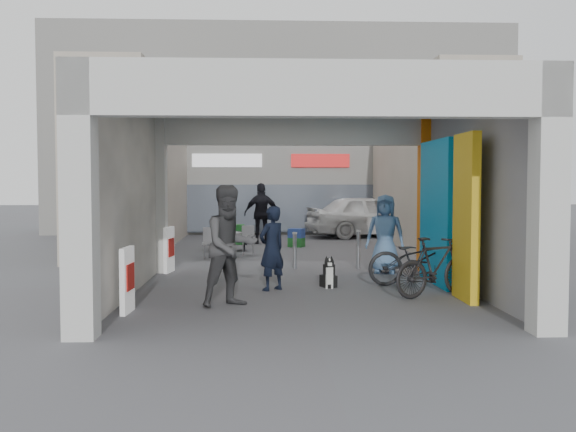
{
  "coord_description": "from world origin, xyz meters",
  "views": [
    {
      "loc": [
        -0.71,
        -12.14,
        1.98
      ],
      "look_at": [
        -0.17,
        1.0,
        1.29
      ],
      "focal_mm": 40.0,
      "sensor_mm": 36.0,
      "label": 1
    }
  ],
  "objects_px": {
    "man_with_dog": "(272,248)",
    "bicycle_rear": "(436,267)",
    "cafe_set": "(227,246)",
    "border_collie": "(329,275)",
    "man_elderly": "(385,234)",
    "white_van": "(369,216)",
    "man_crates": "(262,213)",
    "bicycle_front": "(418,259)",
    "produce_stand": "(228,240)",
    "man_back_turned": "(230,246)"
  },
  "relations": [
    {
      "from": "man_with_dog",
      "to": "white_van",
      "type": "xyz_separation_m",
      "value": [
        3.71,
        11.38,
        -0.01
      ]
    },
    {
      "from": "cafe_set",
      "to": "man_back_turned",
      "type": "distance_m",
      "value": 6.89
    },
    {
      "from": "produce_stand",
      "to": "bicycle_rear",
      "type": "height_order",
      "value": "bicycle_rear"
    },
    {
      "from": "cafe_set",
      "to": "man_elderly",
      "type": "relative_size",
      "value": 0.78
    },
    {
      "from": "border_collie",
      "to": "man_elderly",
      "type": "bearing_deg",
      "value": 28.97
    },
    {
      "from": "border_collie",
      "to": "man_crates",
      "type": "height_order",
      "value": "man_crates"
    },
    {
      "from": "cafe_set",
      "to": "white_van",
      "type": "xyz_separation_m",
      "value": [
        4.83,
        6.01,
        0.48
      ]
    },
    {
      "from": "cafe_set",
      "to": "border_collie",
      "type": "bearing_deg",
      "value": -66.93
    },
    {
      "from": "border_collie",
      "to": "bicycle_front",
      "type": "height_order",
      "value": "bicycle_front"
    },
    {
      "from": "produce_stand",
      "to": "man_back_turned",
      "type": "xyz_separation_m",
      "value": [
        0.48,
        -8.35,
        0.67
      ]
    },
    {
      "from": "white_van",
      "to": "man_crates",
      "type": "bearing_deg",
      "value": 108.82
    },
    {
      "from": "bicycle_rear",
      "to": "white_van",
      "type": "xyz_separation_m",
      "value": [
        0.89,
        12.15,
        0.25
      ]
    },
    {
      "from": "bicycle_front",
      "to": "bicycle_rear",
      "type": "bearing_deg",
      "value": 175.85
    },
    {
      "from": "border_collie",
      "to": "white_van",
      "type": "relative_size",
      "value": 0.13
    },
    {
      "from": "man_back_turned",
      "to": "bicycle_rear",
      "type": "bearing_deg",
      "value": -17.96
    },
    {
      "from": "cafe_set",
      "to": "bicycle_rear",
      "type": "bearing_deg",
      "value": -57.34
    },
    {
      "from": "man_elderly",
      "to": "bicycle_rear",
      "type": "distance_m",
      "value": 2.99
    },
    {
      "from": "bicycle_front",
      "to": "white_van",
      "type": "relative_size",
      "value": 0.44
    },
    {
      "from": "man_with_dog",
      "to": "white_van",
      "type": "height_order",
      "value": "man_with_dog"
    },
    {
      "from": "man_with_dog",
      "to": "border_collie",
      "type": "bearing_deg",
      "value": 152.89
    },
    {
      "from": "produce_stand",
      "to": "man_elderly",
      "type": "bearing_deg",
      "value": -40.25
    },
    {
      "from": "cafe_set",
      "to": "bicycle_front",
      "type": "bearing_deg",
      "value": -51.31
    },
    {
      "from": "man_elderly",
      "to": "produce_stand",
      "type": "bearing_deg",
      "value": 144.71
    },
    {
      "from": "border_collie",
      "to": "man_back_turned",
      "type": "xyz_separation_m",
      "value": [
        -1.76,
        -1.71,
        0.73
      ]
    },
    {
      "from": "man_back_turned",
      "to": "bicycle_rear",
      "type": "distance_m",
      "value": 3.61
    },
    {
      "from": "man_back_turned",
      "to": "man_elderly",
      "type": "bearing_deg",
      "value": 19.58
    },
    {
      "from": "border_collie",
      "to": "white_van",
      "type": "xyz_separation_m",
      "value": [
        2.64,
        11.14,
        0.53
      ]
    },
    {
      "from": "border_collie",
      "to": "produce_stand",
      "type": "bearing_deg",
      "value": 84.16
    },
    {
      "from": "man_elderly",
      "to": "bicycle_front",
      "type": "bearing_deg",
      "value": -63.07
    },
    {
      "from": "man_back_turned",
      "to": "border_collie",
      "type": "bearing_deg",
      "value": 14.98
    },
    {
      "from": "man_with_dog",
      "to": "bicycle_front",
      "type": "height_order",
      "value": "man_with_dog"
    },
    {
      "from": "cafe_set",
      "to": "border_collie",
      "type": "height_order",
      "value": "cafe_set"
    },
    {
      "from": "man_elderly",
      "to": "bicycle_rear",
      "type": "height_order",
      "value": "man_elderly"
    },
    {
      "from": "produce_stand",
      "to": "bicycle_front",
      "type": "bearing_deg",
      "value": -46.47
    },
    {
      "from": "man_crates",
      "to": "white_van",
      "type": "distance_m",
      "value": 4.56
    },
    {
      "from": "man_back_turned",
      "to": "bicycle_front",
      "type": "relative_size",
      "value": 0.99
    },
    {
      "from": "produce_stand",
      "to": "man_elderly",
      "type": "xyz_separation_m",
      "value": [
        3.68,
        -4.7,
        0.56
      ]
    },
    {
      "from": "bicycle_rear",
      "to": "man_back_turned",
      "type": "bearing_deg",
      "value": 74.54
    },
    {
      "from": "white_van",
      "to": "man_back_turned",
      "type": "bearing_deg",
      "value": 148.7
    },
    {
      "from": "cafe_set",
      "to": "man_with_dog",
      "type": "distance_m",
      "value": 5.51
    },
    {
      "from": "produce_stand",
      "to": "border_collie",
      "type": "relative_size",
      "value": 1.88
    },
    {
      "from": "border_collie",
      "to": "white_van",
      "type": "distance_m",
      "value": 11.46
    },
    {
      "from": "man_with_dog",
      "to": "cafe_set",
      "type": "bearing_deg",
      "value": -117.9
    },
    {
      "from": "produce_stand",
      "to": "cafe_set",
      "type": "bearing_deg",
      "value": -76.17
    },
    {
      "from": "man_crates",
      "to": "bicycle_front",
      "type": "xyz_separation_m",
      "value": [
        3.01,
        -8.57,
        -0.46
      ]
    },
    {
      "from": "bicycle_rear",
      "to": "border_collie",
      "type": "bearing_deg",
      "value": 33.26
    },
    {
      "from": "man_with_dog",
      "to": "bicycle_rear",
      "type": "relative_size",
      "value": 0.89
    },
    {
      "from": "cafe_set",
      "to": "man_with_dog",
      "type": "relative_size",
      "value": 0.86
    },
    {
      "from": "produce_stand",
      "to": "man_with_dog",
      "type": "relative_size",
      "value": 0.74
    },
    {
      "from": "border_collie",
      "to": "bicycle_rear",
      "type": "bearing_deg",
      "value": -54.52
    }
  ]
}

